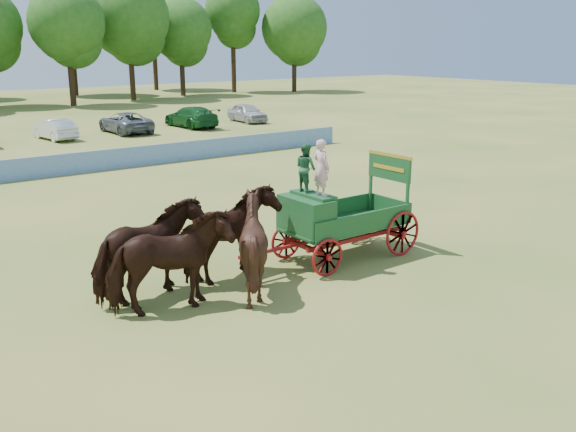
% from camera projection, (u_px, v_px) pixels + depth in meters
% --- Properties ---
extents(ground, '(160.00, 160.00, 0.00)m').
position_uv_depth(ground, '(415.00, 244.00, 20.78)').
color(ground, olive).
rests_on(ground, ground).
extents(horse_lead_left, '(3.14, 1.85, 2.49)m').
position_uv_depth(horse_lead_left, '(169.00, 263.00, 15.22)').
color(horse_lead_left, black).
rests_on(horse_lead_left, ground).
extents(horse_lead_right, '(3.16, 1.92, 2.49)m').
position_uv_depth(horse_lead_right, '(149.00, 251.00, 16.07)').
color(horse_lead_right, black).
rests_on(horse_lead_right, ground).
extents(horse_wheel_left, '(2.70, 2.52, 2.49)m').
position_uv_depth(horse_wheel_left, '(253.00, 244.00, 16.61)').
color(horse_wheel_left, black).
rests_on(horse_wheel_left, ground).
extents(horse_wheel_right, '(3.19, 2.03, 2.49)m').
position_uv_depth(horse_wheel_right, '(231.00, 235.00, 17.46)').
color(horse_wheel_right, black).
rests_on(horse_wheel_right, ground).
extents(farm_dray, '(6.00, 2.00, 3.75)m').
position_uv_depth(farm_dray, '(327.00, 210.00, 18.69)').
color(farm_dray, maroon).
rests_on(farm_dray, ground).
extents(sponsor_banner, '(26.00, 0.08, 1.05)m').
position_uv_depth(sponsor_banner, '(146.00, 155.00, 33.93)').
color(sponsor_banner, '#1F59AB').
rests_on(sponsor_banner, ground).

